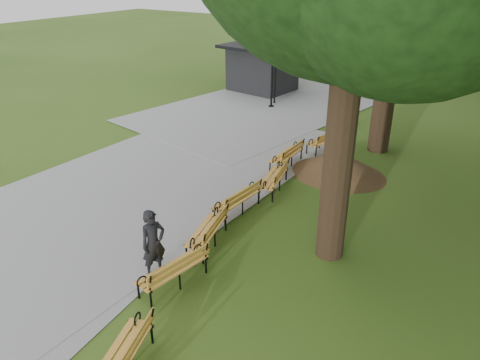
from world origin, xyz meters
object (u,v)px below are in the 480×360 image
Objects in this scene: bench_2 at (173,269)px; bench_7 at (324,140)px; kiosk at (262,68)px; dirt_mound at (338,163)px; bench_3 at (207,230)px; bench_5 at (273,178)px; lamp_post at (272,65)px; bench_4 at (237,199)px; person at (153,244)px; bench_1 at (120,356)px; bench_6 at (286,155)px.

bench_2 and bench_7 have the same top height.
bench_7 is at bearing -38.08° from kiosk.
bench_3 reaches higher than dirt_mound.
bench_2 and bench_5 have the same top height.
bench_4 is (4.48, -10.09, -1.71)m from lamp_post.
bench_7 is at bearing -177.41° from bench_4.
bench_5 is 4.14m from bench_7.
dirt_mound is (1.49, 7.72, -0.43)m from person.
dirt_mound is (5.98, -5.90, -1.73)m from lamp_post.
bench_2 is at bearing -3.39° from bench_3.
dirt_mound is at bearing 154.27° from bench_3.
lamp_post is 1.56× the size of bench_3.
bench_2 is 1.00× the size of bench_7.
person is 0.90× the size of bench_1.
bench_6 and bench_7 have the same top height.
bench_1 and bench_2 have the same top height.
bench_3 is at bearing -11.04° from bench_5.
bench_6 is (4.12, -6.25, -1.71)m from lamp_post.
dirt_mound is at bearing 164.74° from bench_4.
lamp_post is (2.14, -2.74, 0.83)m from kiosk.
person is at bearing -61.07° from kiosk.
bench_4 is 3.86m from bench_6.
lamp_post is 6.42m from bench_7.
dirt_mound is 2.65m from bench_5.
bench_5 reaches higher than dirt_mound.
person is 9.57m from bench_7.
kiosk is 2.22× the size of bench_3.
bench_1 is at bearing -3.27° from bench_5.
bench_1 is at bearing 18.79° from bench_7.
lamp_post reaches higher than bench_6.
bench_1 is 1.00× the size of bench_4.
person is 0.90× the size of bench_4.
bench_7 is (-1.32, 12.10, 0.00)m from bench_1.
person reaches higher than bench_4.
bench_7 is (0.55, 2.18, 0.00)m from bench_6.
lamp_post is 1.56× the size of bench_5.
bench_7 is at bearing 165.19° from bench_6.
bench_2 is at bearing -69.53° from lamp_post.
bench_3 is at bearing -68.23° from lamp_post.
bench_4 is 1.00× the size of bench_6.
dirt_mound is 10.27m from bench_1.
dirt_mound is 1.50× the size of bench_6.
bench_4 is at bearing -66.06° from lamp_post.
dirt_mound is 1.50× the size of bench_7.
bench_5 is at bearing 14.89° from bench_6.
bench_4 is at bearing 4.60° from bench_6.
person is 0.60× the size of dirt_mound.
bench_3 is at bearing 177.14° from bench_1.
bench_2 is 1.00× the size of bench_3.
person is at bearing -100.94° from dirt_mound.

